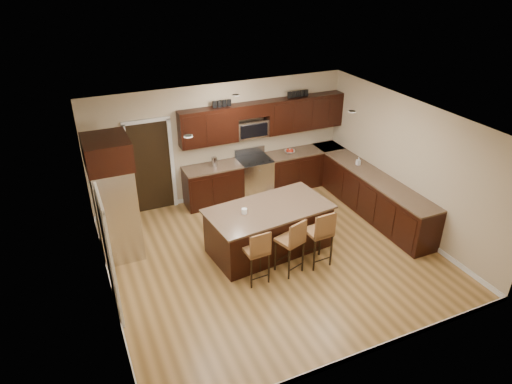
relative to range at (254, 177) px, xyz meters
name	(u,v)px	position (x,y,z in m)	size (l,w,h in m)	color
floor	(273,256)	(-0.68, -2.45, -0.47)	(6.00, 6.00, 0.00)	#A47941
ceiling	(276,122)	(-0.68, -2.45, 2.23)	(6.00, 6.00, 0.00)	silver
wall_back	(221,142)	(-0.68, 0.30, 0.88)	(6.00, 6.00, 0.00)	#BEAC89
wall_left	(101,231)	(-3.68, -2.45, 0.88)	(5.50, 5.50, 0.00)	#BEAC89
wall_right	(408,166)	(2.32, -2.45, 0.88)	(5.50, 5.50, 0.00)	#BEAC89
base_cabinets	(321,185)	(1.22, -1.01, -0.01)	(4.02, 3.96, 0.92)	black
upper_cabinets	(266,117)	(0.36, 0.13, 1.37)	(4.00, 0.33, 0.80)	black
range	(254,177)	(0.00, 0.00, 0.00)	(0.76, 0.64, 1.11)	silver
microwave	(251,129)	(0.00, 0.15, 1.15)	(0.76, 0.31, 0.40)	silver
doorway	(151,167)	(-2.33, 0.28, 0.56)	(0.85, 0.03, 2.06)	black
pantry_door	(108,258)	(-3.66, -2.75, 0.55)	(0.03, 0.80, 2.04)	white
letter_decor	(261,99)	(0.22, 0.13, 1.82)	(2.20, 0.03, 0.15)	black
island	(269,230)	(-0.66, -2.19, -0.04)	(2.45, 1.46, 0.92)	black
stool_left	(257,251)	(-1.28, -3.04, 0.19)	(0.41, 0.41, 1.06)	olive
stool_mid	(292,241)	(-0.60, -3.04, 0.21)	(0.52, 0.52, 1.10)	olive
stool_right	(321,232)	(-0.03, -3.04, 0.24)	(0.44, 0.44, 1.14)	olive
refrigerator	(114,197)	(-3.30, -1.12, 0.73)	(0.79, 0.97, 2.35)	silver
floor_mat	(296,199)	(0.82, -0.62, -0.47)	(0.89, 0.60, 0.01)	brown
fruit_bowl	(290,152)	(0.93, 0.00, 0.48)	(0.25, 0.25, 0.06)	silver
soap_bottle	(358,161)	(2.02, -1.24, 0.54)	(0.08, 0.08, 0.18)	#B2B2B2
canister_tall	(214,162)	(-0.98, 0.00, 0.56)	(0.12, 0.12, 0.22)	silver
canister_short	(215,163)	(-0.95, 0.00, 0.53)	(0.11, 0.11, 0.16)	silver
island_jar	(244,211)	(-1.16, -2.19, 0.50)	(0.10, 0.10, 0.10)	white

